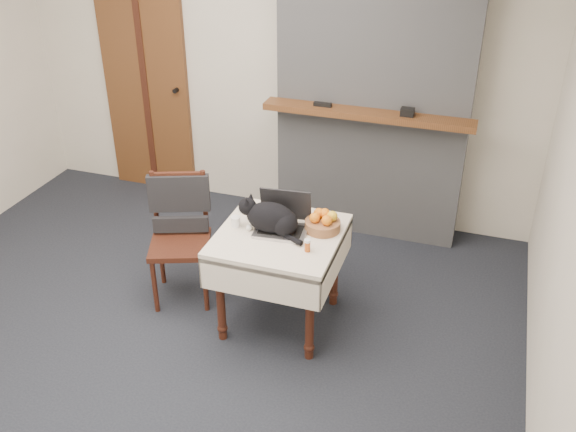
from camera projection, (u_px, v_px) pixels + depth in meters
name	position (u px, v px, depth m)	size (l,w,h in m)	color
ground	(174.00, 335.00, 4.30)	(4.50, 4.50, 0.00)	black
room_shell	(184.00, 57.00, 3.82)	(4.52, 4.01, 2.61)	beige
door	(146.00, 85.00, 5.77)	(0.82, 0.10, 2.00)	brown
chimney	(375.00, 80.00, 4.94)	(1.62, 0.48, 2.60)	gray
side_table	(279.00, 248.00, 4.16)	(0.78, 0.78, 0.70)	#3A1C10
laptop	(283.00, 220.00, 4.13)	(0.36, 0.32, 0.25)	#B7B7BC
cat	(272.00, 218.00, 4.07)	(0.47, 0.23, 0.23)	black
cream_jar	(236.00, 222.00, 4.17)	(0.06, 0.06, 0.07)	white
pill_bottle	(307.00, 245.00, 3.90)	(0.04, 0.04, 0.08)	#B04C15
fruit_basket	(323.00, 223.00, 4.12)	(0.23, 0.23, 0.13)	olive
desk_clutter	(303.00, 231.00, 4.12)	(0.14, 0.02, 0.01)	black
chair	(180.00, 219.00, 4.49)	(0.53, 0.53, 0.92)	#3A1C10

